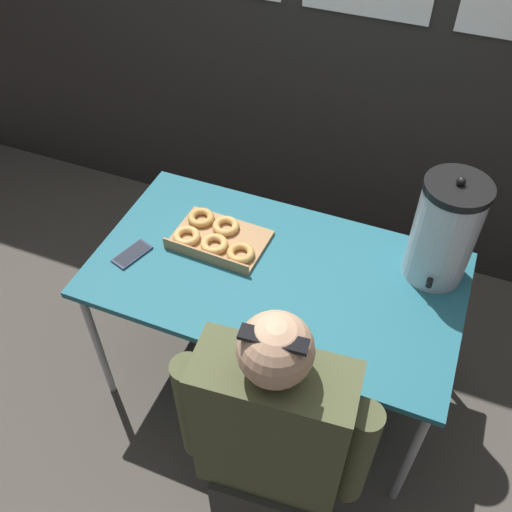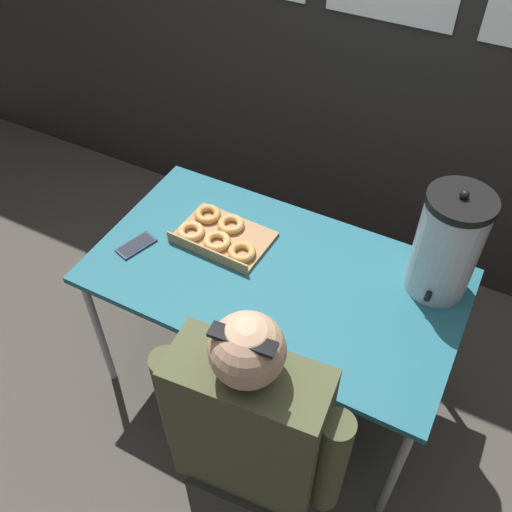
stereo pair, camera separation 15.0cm
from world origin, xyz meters
name	(u,v)px [view 2 (the right image)]	position (x,y,z in m)	size (l,w,h in m)	color
ground_plane	(271,376)	(0.00, 0.00, 0.00)	(12.00, 12.00, 0.00)	#4C473F
back_wall	(389,27)	(0.00, 1.08, 1.25)	(6.00, 0.11, 2.50)	#282623
folding_table	(274,282)	(0.00, 0.00, 0.68)	(1.41, 0.79, 0.73)	#236675
donut_box	(220,235)	(-0.28, 0.07, 0.75)	(0.39, 0.28, 0.05)	tan
coffee_urn	(447,244)	(0.55, 0.23, 0.94)	(0.23, 0.27, 0.46)	silver
cell_phone	(136,245)	(-0.56, -0.12, 0.73)	(0.12, 0.17, 0.01)	#2D334C
person_seated	(249,453)	(0.22, -0.62, 0.60)	(0.60, 0.28, 1.27)	#33332D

